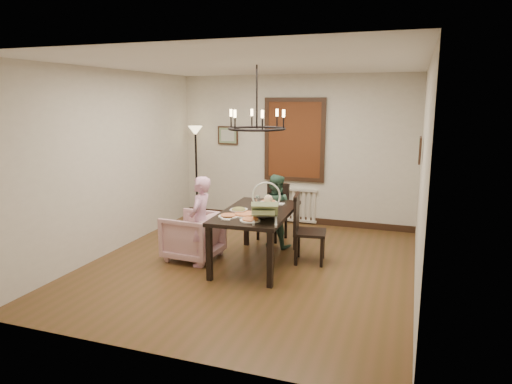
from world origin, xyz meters
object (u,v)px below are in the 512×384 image
Objects in this scene: armchair at (193,236)px; baby_bouncer at (265,208)px; elderly_woman at (201,229)px; seated_man at (275,217)px; chair_far at (272,212)px; drinking_glass at (268,206)px; chair_right at (310,228)px; dining_table at (257,217)px; floor_lamp at (196,174)px.

armchair is 1.41× the size of baby_bouncer.
elderly_woman is at bearing 152.05° from baby_bouncer.
armchair is 1.39m from seated_man.
chair_far is 6.66× the size of drinking_glass.
chair_right is at bearing 151.55° from seated_man.
baby_bouncer is (1.03, -0.20, 0.43)m from elderly_woman.
drinking_glass is at bearing 109.31° from seated_man.
baby_bouncer is (-0.42, -0.82, 0.46)m from chair_right.
drinking_glass is (0.89, 0.35, 0.32)m from elderly_woman.
chair_right is at bearing -32.17° from chair_far.
chair_far is 1.63m from elderly_woman.
dining_table is at bearing 108.26° from elderly_woman.
chair_far is at bearing 87.16° from baby_bouncer.
chair_far is 0.53× the size of floor_lamp.
baby_bouncer is (0.43, -1.71, 0.49)m from chair_far.
elderly_woman is 1.09× the size of seated_man.
floor_lamp is at bearing 131.64° from dining_table.
chair_far is 0.90× the size of elderly_woman.
baby_bouncer reaches higher than chair_right.
drinking_glass reaches higher than dining_table.
floor_lamp is (-2.68, 1.74, 0.39)m from chair_right.
seated_man is 6.80× the size of drinking_glass.
drinking_glass is 0.08× the size of floor_lamp.
chair_far reaches higher than armchair.
chair_right is at bearing 45.74° from baby_bouncer.
chair_right reaches higher than armchair.
drinking_glass reaches higher than armchair.
armchair is 0.71× the size of elderly_woman.
chair_far is 1.23m from chair_right.
floor_lamp reaches higher than elderly_woman.
baby_bouncer is at bearing 74.80° from elderly_woman.
chair_right is 0.57× the size of floor_lamp.
seated_man is (-0.70, 0.55, -0.02)m from chair_right.
floor_lamp reaches higher than chair_far.
chair_far is 1.77× the size of baby_bouncer.
chair_far is 0.98× the size of seated_man.
armchair is 0.78× the size of seated_man.
dining_table is 0.95× the size of floor_lamp.
floor_lamp is at bearing 49.38° from chair_right.
drinking_glass is 2.92m from floor_lamp.
chair_far is at bearing 154.21° from elderly_woman.
baby_bouncer is at bearing -61.88° from chair_far.
drinking_glass is at bearing 107.27° from elderly_woman.
seated_man reaches higher than chair_far.
elderly_woman reaches higher than chair_far.
chair_right reaches higher than dining_table.
chair_right is 0.95× the size of elderly_woman.
floor_lamp is at bearing 169.29° from chair_far.
floor_lamp is at bearing -151.15° from armchair.
seated_man reaches higher than dining_table.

